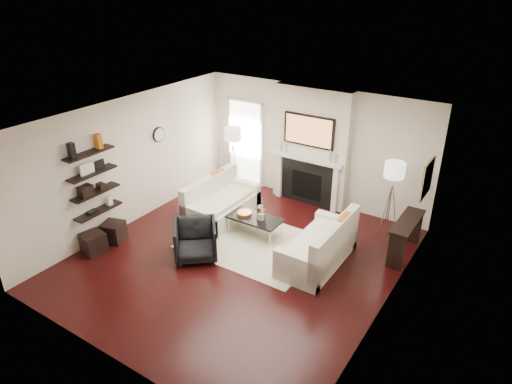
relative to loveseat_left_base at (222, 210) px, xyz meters
The scene contains 71 objects.
room_envelope 1.96m from the loveseat_left_base, 42.19° to the right, with size 6.00×6.00×6.00m.
chimney_breast 2.44m from the loveseat_left_base, 56.86° to the left, with size 1.80×0.25×2.70m, color silver.
fireplace_surround 2.07m from the loveseat_left_base, 54.79° to the left, with size 1.30×0.02×1.04m, color black.
firebox 2.06m from the loveseat_left_base, 54.71° to the left, with size 0.75×0.02×0.65m, color black.
mantel_pilaster_l 1.74m from the loveseat_left_base, 74.37° to the left, with size 0.12×0.08×1.10m, color white.
mantel_pilaster_r 2.53m from the loveseat_left_base, 40.83° to the left, with size 0.12×0.08×1.10m, color white.
mantel_shelf 2.20m from the loveseat_left_base, 53.97° to the left, with size 1.70×0.18×0.07m, color white.
tv_body 2.56m from the loveseat_left_base, 54.39° to the left, with size 1.20×0.06×0.70m, color black.
tv_screen 2.54m from the loveseat_left_base, 53.85° to the left, with size 1.10×0.01×0.62m, color #BF723F.
candlestick_l_tall 2.06m from the loveseat_left_base, 68.91° to the left, with size 0.04×0.04×0.30m, color silver.
candlestick_l_short 2.01m from the loveseat_left_base, 72.98° to the left, with size 0.04×0.04×0.24m, color silver.
candlestick_r_tall 2.62m from the loveseat_left_base, 43.33° to the left, with size 0.04×0.04×0.30m, color silver.
candlestick_r_short 2.69m from the loveseat_left_base, 41.26° to the left, with size 0.04×0.04×0.24m, color silver.
hallway_panel 2.19m from the loveseat_left_base, 109.34° to the left, with size 0.90×0.02×2.10m, color white.
door_trim_l 2.37m from the loveseat_left_base, 121.32° to the left, with size 0.06×0.06×2.16m, color white.
door_trim_r 2.08m from the loveseat_left_base, 95.76° to the left, with size 0.06×0.06×2.16m, color white.
door_trim_top 2.78m from the loveseat_left_base, 109.53° to the left, with size 1.02×0.06×0.06m, color white.
rug 1.25m from the loveseat_left_base, 23.14° to the right, with size 2.60×2.00×0.01m, color beige.
loveseat_left_base is the anchor object (origin of this frame).
loveseat_left_back 0.46m from the loveseat_left_base, behind, with size 0.18×1.80×0.80m, color silver.
loveseat_left_arm_n 0.81m from the loveseat_left_base, 90.00° to the right, with size 0.85×0.18×0.60m, color silver.
loveseat_left_arm_s 0.81m from the loveseat_left_base, 90.00° to the left, with size 0.85×0.18×0.60m, color silver.
loveseat_left_cushion 0.26m from the loveseat_left_base, ahead, with size 0.63×1.44×0.10m, color silver.
pillow_left_orange 0.69m from the loveseat_left_base, 138.15° to the left, with size 0.10×0.42×0.42m, color #B36016.
pillow_left_charcoal 0.68m from the loveseat_left_base, 138.15° to the right, with size 0.10×0.40×0.40m, color black.
loveseat_right_base 2.50m from the loveseat_left_base, ahead, with size 0.85×1.80×0.42m, color silver.
loveseat_right_back 2.85m from the loveseat_left_base, ahead, with size 0.18×1.80×0.80m, color silver.
loveseat_right_arm_n 2.74m from the loveseat_left_base, 25.69° to the right, with size 0.85×0.18×0.60m, color silver.
loveseat_right_arm_s 2.51m from the loveseat_left_base, ahead, with size 0.85×0.18×0.60m, color silver.
loveseat_right_cushion 2.47m from the loveseat_left_base, ahead, with size 0.63×1.44×0.10m, color silver.
pillow_right_orange 2.86m from the loveseat_left_base, ahead, with size 0.10×0.42×0.42m, color #B36016.
pillow_right_charcoal 2.93m from the loveseat_left_base, 13.60° to the right, with size 0.10×0.40×0.40m, color black.
coffee_table 1.02m from the loveseat_left_base, 12.30° to the right, with size 1.10×0.55×0.04m, color black.
coffee_leg_nw 0.65m from the loveseat_left_base, 42.07° to the right, with size 0.02×0.02×0.38m, color silver.
coffee_leg_ne 1.54m from the loveseat_left_base, 16.33° to the right, with size 0.02×0.02×0.38m, color silver.
coffee_leg_sw 0.48m from the loveseat_left_base, ahead, with size 0.02×0.02×0.38m, color silver.
coffee_leg_se 1.48m from the loveseat_left_base, ahead, with size 0.02×0.02×0.38m, color silver.
hurricane_glass 1.20m from the loveseat_left_base, 10.71° to the right, with size 0.18×0.18×0.31m, color white.
hurricane_candle 1.19m from the loveseat_left_base, 10.71° to the right, with size 0.09×0.09×0.14m, color white.
copper_bowl 0.80m from the loveseat_left_base, 16.31° to the right, with size 0.30×0.30×0.05m, color orange.
armchair 1.55m from the loveseat_left_base, 72.06° to the right, with size 0.77×0.72×0.79m, color black.
lamp_left_post 1.57m from the loveseat_left_base, 116.18° to the left, with size 0.02×0.02×1.20m, color silver.
lamp_left_shade 1.96m from the loveseat_left_base, 116.18° to the left, with size 0.40×0.40×0.30m, color white.
lamp_left_leg_a 1.53m from the loveseat_left_base, 112.34° to the left, with size 0.02×0.02×1.25m, color silver.
lamp_left_leg_b 1.68m from the loveseat_left_base, 116.44° to the left, with size 0.02×0.02×1.25m, color silver.
lamp_left_leg_c 1.51m from the loveseat_left_base, 119.76° to the left, with size 0.02×0.02×1.25m, color silver.
lamp_right_post 3.50m from the loveseat_left_base, 21.92° to the left, with size 0.02×0.02×1.20m, color silver.
lamp_right_shade 3.70m from the loveseat_left_base, 21.92° to the left, with size 0.40×0.40×0.30m, color white.
lamp_right_leg_a 3.60m from the loveseat_left_base, 21.26° to the left, with size 0.02×0.02×1.25m, color silver.
lamp_right_leg_b 3.49m from the loveseat_left_base, 23.72° to the left, with size 0.02×0.02×1.25m, color silver.
lamp_right_leg_c 3.42m from the loveseat_left_base, 20.78° to the left, with size 0.02×0.02×1.25m, color silver.
console_top 3.86m from the loveseat_left_base, 11.21° to the left, with size 0.35×1.20×0.04m, color black.
console_leg_n 3.76m from the loveseat_left_base, ahead, with size 0.30×0.04×0.71m, color black.
console_leg_s 3.97m from the loveseat_left_base, 19.03° to the left, with size 0.30×0.04×0.71m, color black.
wall_art 4.25m from the loveseat_left_base, 14.09° to the left, with size 0.03×0.70×0.70m, color #A58952.
shelf_bottom 2.57m from the loveseat_left_base, 124.85° to the right, with size 0.25×1.00×0.04m, color black.
shelf_lower 2.67m from the loveseat_left_base, 124.85° to the right, with size 0.25×1.00×0.04m, color black.
shelf_upper 2.83m from the loveseat_left_base, 124.85° to the right, with size 0.25×1.00×0.04m, color black.
shelf_top 3.04m from the loveseat_left_base, 124.85° to the right, with size 0.25×1.00×0.04m, color black.
decor_magfile_a 3.36m from the loveseat_left_base, 120.89° to the right, with size 0.12×0.10×0.28m, color black.
decor_magfile_b 2.97m from the loveseat_left_base, 128.31° to the right, with size 0.12×0.10×0.28m, color #B36016.
decor_frame_a 2.96m from the loveseat_left_base, 123.65° to the right, with size 0.04×0.30×0.22m, color white.
decor_frame_b 2.76m from the loveseat_left_base, 127.35° to the right, with size 0.04×0.22×0.18m, color black.
decor_wine_rack 2.88m from the loveseat_left_base, 122.35° to the right, with size 0.18×0.25×0.20m, color black.
decor_box_small 2.59m from the loveseat_left_base, 126.80° to the right, with size 0.15×0.12×0.12m, color black.
decor_books 2.70m from the loveseat_left_base, 123.04° to the right, with size 0.14×0.20×0.05m, color black.
decor_box_tall 2.38m from the loveseat_left_base, 128.78° to the right, with size 0.10×0.10×0.18m, color white.
clock_rim 2.16m from the loveseat_left_base, behind, with size 0.34×0.34×0.04m, color black.
clock_face 2.14m from the loveseat_left_base, behind, with size 0.29×0.29×0.01m, color white.
ottoman_near 2.31m from the loveseat_left_base, 123.90° to the right, with size 0.40×0.40×0.40m, color black.
ottoman_far 2.73m from the loveseat_left_base, 118.18° to the right, with size 0.40×0.40×0.40m, color black.
Camera 1 is at (4.23, -5.89, 4.89)m, focal length 32.00 mm.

